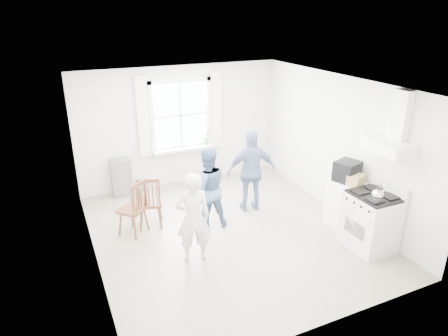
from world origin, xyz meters
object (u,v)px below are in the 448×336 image
stereo_stack (347,171)px  person_left (193,218)px  windsor_chair_a (137,202)px  gas_stove (371,220)px  windsor_chair_b (149,198)px  person_right (252,171)px  person_mid (207,188)px  low_cabinet (345,204)px

stereo_stack → person_left: person_left is taller
stereo_stack → windsor_chair_a: 3.66m
gas_stove → windsor_chair_b: gas_stove is taller
stereo_stack → person_left: size_ratio=0.33×
gas_stove → windsor_chair_b: bearing=146.5°
stereo_stack → person_right: person_right is taller
gas_stove → person_left: person_left is taller
person_right → stereo_stack: bearing=146.3°
gas_stove → stereo_stack: (0.04, 0.72, 0.59)m
windsor_chair_a → person_mid: (1.21, -0.22, 0.13)m
windsor_chair_b → person_mid: bearing=-18.7°
gas_stove → windsor_chair_a: (-3.37, 1.96, 0.14)m
windsor_chair_a → person_left: (0.62, -1.10, 0.12)m
gas_stove → stereo_stack: bearing=86.7°
windsor_chair_b → person_right: (1.98, -0.09, 0.19)m
low_cabinet → person_left: size_ratio=0.61×
windsor_chair_a → person_mid: person_mid is taller
windsor_chair_a → person_mid: size_ratio=0.68×
gas_stove → stereo_stack: 0.93m
low_cabinet → windsor_chair_a: bearing=159.9°
stereo_stack → windsor_chair_b: bearing=157.0°
windsor_chair_b → person_left: (0.37, -1.21, 0.12)m
gas_stove → person_right: size_ratio=0.69×
windsor_chair_a → gas_stove: bearing=-30.1°
low_cabinet → person_mid: size_ratio=0.60×
low_cabinet → person_right: size_ratio=0.56×
person_mid → stereo_stack: bearing=161.2°
windsor_chair_a → person_left: size_ratio=0.69×
windsor_chair_b → person_left: person_left is taller
person_left → stereo_stack: bearing=-173.5°
windsor_chair_b → person_right: size_ratio=0.62×
gas_stove → windsor_chair_b: size_ratio=1.11×
gas_stove → low_cabinet: gas_stove is taller
low_cabinet → windsor_chair_b: bearing=156.9°
gas_stove → person_right: bearing=120.2°
gas_stove → windsor_chair_a: bearing=149.9°
stereo_stack → person_right: bearing=133.5°
low_cabinet → stereo_stack: stereo_stack is taller
stereo_stack → windsor_chair_a: stereo_stack is taller
stereo_stack → person_right: size_ratio=0.30×
windsor_chair_a → windsor_chair_b: bearing=24.1°
person_left → windsor_chair_a: bearing=-51.2°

